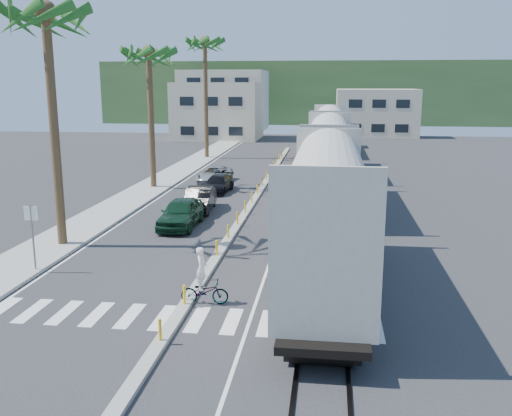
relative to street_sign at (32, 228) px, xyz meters
The scene contains 16 objects.
ground 7.82m from the street_sign, 15.32° to the right, with size 140.00×140.00×0.00m, color #28282B.
sidewalk 23.11m from the street_sign, 92.99° to the left, with size 3.00×90.00×0.15m, color gray.
rails 28.83m from the street_sign, 64.68° to the left, with size 1.56×100.00×0.06m.
median 19.48m from the street_sign, 67.88° to the left, with size 0.45×60.00×0.85m.
crosswalk 8.55m from the street_sign, 28.72° to the right, with size 14.00×2.20×0.01m, color silver.
lane_markings 23.65m from the street_sign, 77.38° to the left, with size 9.42×90.00×0.01m.
freight_train 23.41m from the street_sign, 58.28° to the left, with size 3.00×60.94×5.85m.
palm_trees 22.52m from the street_sign, 92.21° to the left, with size 3.50×37.20×13.75m.
street_sign is the anchor object (origin of this frame).
buildings 69.70m from the street_sign, 89.27° to the left, with size 38.00×27.00×10.00m.
hillside 98.35m from the street_sign, 85.74° to the left, with size 80.00×20.00×12.00m, color #385628.
car_lead 9.50m from the street_sign, 63.64° to the left, with size 1.95×4.77×1.62m, color #10311D.
car_second 13.37m from the street_sign, 71.12° to the left, with size 1.87×4.66×1.50m, color black.
car_third 19.51m from the street_sign, 77.48° to the left, with size 2.03×4.38×1.24m, color black.
car_rear 23.46m from the street_sign, 82.32° to the left, with size 2.51×4.79×1.29m, color #AAACAF.
cyclist 8.40m from the street_sign, 17.62° to the right, with size 0.83×1.82×2.15m.
Camera 1 is at (5.03, -19.85, 7.95)m, focal length 40.00 mm.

